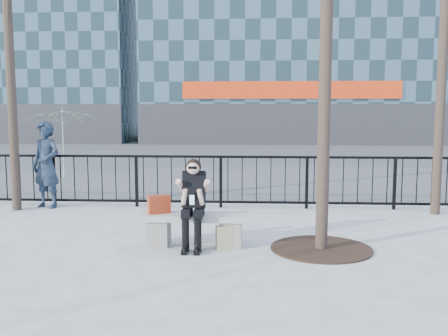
{
  "coord_description": "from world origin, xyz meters",
  "views": [
    {
      "loc": [
        0.89,
        -7.38,
        2.06
      ],
      "look_at": [
        0.4,
        0.8,
        1.1
      ],
      "focal_mm": 40.0,
      "sensor_mm": 36.0,
      "label": 1
    }
  ],
  "objects": [
    {
      "name": "ground",
      "position": [
        0.0,
        0.0,
        0.0
      ],
      "size": [
        120.0,
        120.0,
        0.0
      ],
      "primitive_type": "plane",
      "color": "gray",
      "rests_on": "ground"
    },
    {
      "name": "street_surface",
      "position": [
        0.0,
        15.0,
        0.0
      ],
      "size": [
        60.0,
        23.0,
        0.01
      ],
      "primitive_type": "cube",
      "color": "#474747",
      "rests_on": "ground"
    },
    {
      "name": "railing",
      "position": [
        0.0,
        3.0,
        0.55
      ],
      "size": [
        14.0,
        0.06,
        1.1
      ],
      "color": "black",
      "rests_on": "ground"
    },
    {
      "name": "tree_grate",
      "position": [
        1.9,
        -0.1,
        0.01
      ],
      "size": [
        1.5,
        1.5,
        0.02
      ],
      "primitive_type": "cylinder",
      "color": "black",
      "rests_on": "ground"
    },
    {
      "name": "bench_main",
      "position": [
        0.0,
        0.0,
        0.3
      ],
      "size": [
        1.65,
        0.46,
        0.49
      ],
      "color": "slate",
      "rests_on": "ground"
    },
    {
      "name": "seated_woman",
      "position": [
        0.0,
        -0.16,
        0.67
      ],
      "size": [
        0.5,
        0.64,
        1.34
      ],
      "color": "black",
      "rests_on": "ground"
    },
    {
      "name": "handbag",
      "position": [
        -0.55,
        0.02,
        0.63
      ],
      "size": [
        0.37,
        0.28,
        0.27
      ],
      "primitive_type": "cube",
      "rotation": [
        0.0,
        0.0,
        0.43
      ],
      "color": "#962D12",
      "rests_on": "bench_main"
    },
    {
      "name": "shopping_bag",
      "position": [
        0.53,
        -0.15,
        0.18
      ],
      "size": [
        0.39,
        0.26,
        0.35
      ],
      "primitive_type": "cube",
      "rotation": [
        0.0,
        0.0,
        0.38
      ],
      "color": "#C9B58E",
      "rests_on": "ground"
    },
    {
      "name": "standing_man",
      "position": [
        -3.46,
        2.78,
        0.91
      ],
      "size": [
        0.77,
        0.63,
        1.82
      ],
      "primitive_type": "imported",
      "rotation": [
        0.0,
        0.0,
        -0.34
      ],
      "color": "black",
      "rests_on": "ground"
    },
    {
      "name": "vendor_umbrella",
      "position": [
        -4.66,
        6.81,
        1.07
      ],
      "size": [
        2.91,
        2.94,
        2.14
      ],
      "primitive_type": "imported",
      "rotation": [
        0.0,
        0.0,
        0.29
      ],
      "color": "yellow",
      "rests_on": "ground"
    }
  ]
}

